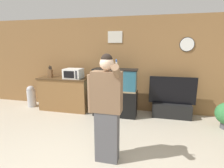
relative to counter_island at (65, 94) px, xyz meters
name	(u,v)px	position (x,y,z in m)	size (l,w,h in m)	color
wall_back_paneled	(124,65)	(1.65, 0.44, 0.83)	(10.00, 0.08, 2.60)	olive
counter_island	(65,94)	(0.00, 0.00, 0.00)	(1.45, 0.56, 0.95)	brown
microwave	(73,73)	(0.31, -0.03, 0.61)	(0.48, 0.40, 0.27)	white
knife_block	(50,73)	(-0.41, -0.02, 0.59)	(0.11, 0.10, 0.33)	brown
aquarium_on_stand	(115,93)	(1.51, -0.09, 0.15)	(1.14, 0.42, 1.25)	black
tv_on_stand	(171,105)	(2.96, 0.14, -0.17)	(1.17, 0.40, 1.06)	black
person_standing	(106,108)	(1.78, -1.98, 0.42)	(0.54, 0.41, 1.71)	#515156
trash_bin	(31,96)	(-1.14, 0.01, -0.14)	(0.25, 0.25, 0.65)	#B7B7BC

